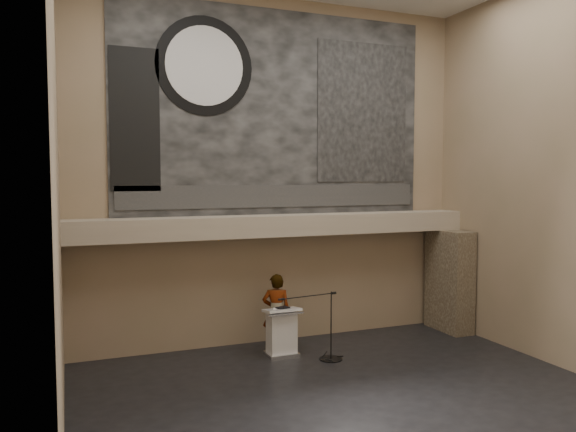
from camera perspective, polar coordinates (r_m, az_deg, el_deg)
name	(u,v)px	position (r m, az deg, el deg)	size (l,w,h in m)	color
floor	(351,397)	(11.11, 6.42, -17.80)	(10.00, 10.00, 0.00)	black
wall_back	(276,172)	(13.98, -1.22, 4.51)	(10.00, 0.02, 8.50)	#7F6E50
wall_front	(517,165)	(7.06, 22.22, 4.78)	(10.00, 0.02, 8.50)	#7F6E50
wall_left	(57,168)	(9.10, -22.45, 4.52)	(0.02, 8.00, 8.50)	#7F6E50
wall_right	(558,171)	(13.44, 25.78, 4.14)	(0.02, 8.00, 8.50)	#7F6E50
soffit	(282,225)	(13.65, -0.62, -0.94)	(10.00, 0.80, 0.50)	gray
sprinkler_left	(219,240)	(13.14, -7.07, -2.39)	(0.04, 0.04, 0.06)	#B2893D
sprinkler_right	(352,234)	(14.42, 6.52, -1.82)	(0.04, 0.04, 0.06)	#B2893D
banner	(276,113)	(14.04, -1.18, 10.44)	(8.00, 0.05, 5.00)	black
banner_text_strip	(277,196)	(13.92, -1.11, 2.04)	(7.76, 0.02, 0.55)	#2A2A2A
banner_clock_rim	(205,66)	(13.63, -8.48, 14.84)	(2.30, 2.30, 0.02)	black
banner_clock_face	(205,66)	(13.61, -8.46, 14.86)	(1.84, 1.84, 0.02)	silver
banner_building_print	(363,113)	(15.02, 7.62, 10.36)	(2.60, 0.02, 3.60)	black
banner_brick_print	(135,120)	(13.17, -15.30, 9.42)	(1.10, 0.02, 3.20)	black
stone_pier	(449,280)	(15.77, 16.08, -6.30)	(0.60, 1.40, 2.70)	#45392B
lectern	(282,332)	(13.20, -0.66, -11.70)	(0.80, 0.58, 1.14)	silver
binder	(283,308)	(13.06, -0.52, -9.31)	(0.27, 0.21, 0.04)	black
papers	(277,309)	(13.00, -1.08, -9.44)	(0.19, 0.26, 0.01)	white
speaker_person	(276,312)	(13.50, -1.19, -9.74)	(0.67, 0.44, 1.84)	white
mic_stand	(329,349)	(13.03, 4.19, -13.33)	(1.60, 0.52, 1.55)	black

